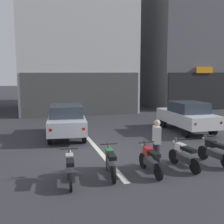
# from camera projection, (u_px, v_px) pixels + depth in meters

# --- Properties ---
(ground_plane) EXTENTS (120.00, 120.00, 0.00)m
(ground_plane) POSITION_uv_depth(u_px,v_px,m) (102.00, 155.00, 11.07)
(ground_plane) COLOR #333338
(lane_centre_line) EXTENTS (0.20, 18.00, 0.01)m
(lane_centre_line) POSITION_uv_depth(u_px,v_px,m) (78.00, 127.00, 16.77)
(lane_centre_line) COLOR silver
(lane_centre_line) RESTS_ON ground
(building_mid_block) EXTENTS (9.08, 9.59, 17.83)m
(building_mid_block) POSITION_uv_depth(u_px,v_px,m) (71.00, 6.00, 24.14)
(building_mid_block) COLOR silver
(building_mid_block) RESTS_ON ground
(building_far_right) EXTENTS (8.35, 9.05, 14.60)m
(building_far_right) POSITION_uv_depth(u_px,v_px,m) (186.00, 30.00, 27.43)
(building_far_right) COLOR #56565B
(building_far_right) RESTS_ON ground
(car_silver_crossing_near) EXTENTS (2.20, 4.27, 1.64)m
(car_silver_crossing_near) POSITION_uv_depth(u_px,v_px,m) (67.00, 120.00, 13.94)
(car_silver_crossing_near) COLOR black
(car_silver_crossing_near) RESTS_ON ground
(car_white_parked_kerbside) EXTENTS (1.84, 4.13, 1.64)m
(car_white_parked_kerbside) POSITION_uv_depth(u_px,v_px,m) (187.00, 115.00, 15.33)
(car_white_parked_kerbside) COLOR black
(car_white_parked_kerbside) RESTS_ON ground
(motorcycle_silver_row_leftmost) EXTENTS (0.55, 1.67, 0.98)m
(motorcycle_silver_row_leftmost) POSITION_uv_depth(u_px,v_px,m) (70.00, 168.00, 8.20)
(motorcycle_silver_row_leftmost) COLOR black
(motorcycle_silver_row_leftmost) RESTS_ON ground
(motorcycle_green_row_left_mid) EXTENTS (0.55, 1.67, 0.98)m
(motorcycle_green_row_left_mid) POSITION_uv_depth(u_px,v_px,m) (110.00, 162.00, 8.75)
(motorcycle_green_row_left_mid) COLOR black
(motorcycle_green_row_left_mid) RESTS_ON ground
(motorcycle_red_row_centre) EXTENTS (0.55, 1.67, 0.98)m
(motorcycle_red_row_centre) POSITION_uv_depth(u_px,v_px,m) (150.00, 160.00, 8.98)
(motorcycle_red_row_centre) COLOR black
(motorcycle_red_row_centre) RESTS_ON ground
(motorcycle_white_row_right_mid) EXTENTS (0.55, 1.67, 0.98)m
(motorcycle_white_row_right_mid) POSITION_uv_depth(u_px,v_px,m) (184.00, 155.00, 9.46)
(motorcycle_white_row_right_mid) COLOR black
(motorcycle_white_row_right_mid) RESTS_ON ground
(motorcycle_black_row_rightmost) EXTENTS (0.55, 1.66, 0.98)m
(motorcycle_black_row_rightmost) POSITION_uv_depth(u_px,v_px,m) (214.00, 151.00, 9.93)
(motorcycle_black_row_rightmost) COLOR black
(motorcycle_black_row_rightmost) RESTS_ON ground
(person_by_motorcycles) EXTENTS (0.29, 0.40, 1.67)m
(person_by_motorcycles) POSITION_uv_depth(u_px,v_px,m) (157.00, 143.00, 9.46)
(person_by_motorcycles) COLOR #23232D
(person_by_motorcycles) RESTS_ON ground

